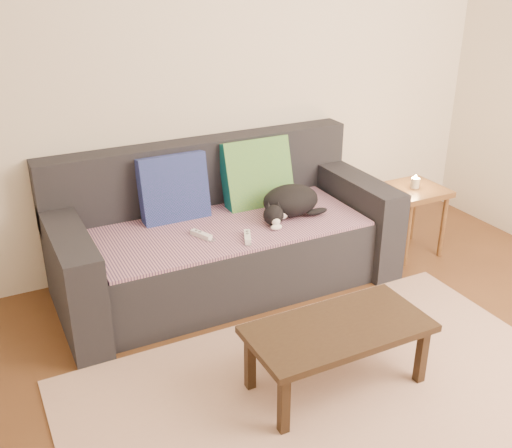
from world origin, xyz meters
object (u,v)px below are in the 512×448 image
object	(u,v)px
cat	(289,202)
wii_remote_b	(247,237)
wii_remote_a	(201,235)
side_table	(413,199)
sofa	(223,238)
coffee_table	(338,334)

from	to	relation	value
cat	wii_remote_b	size ratio (longest dim) A/B	3.01
cat	wii_remote_a	distance (m)	0.63
cat	wii_remote_a	size ratio (longest dim) A/B	3.01
wii_remote_a	side_table	world-z (taller)	side_table
cat	wii_remote_a	bearing A→B (deg)	-170.16
cat	wii_remote_a	xyz separation A→B (m)	(-0.62, -0.04, -0.08)
cat	wii_remote_b	bearing A→B (deg)	-148.00
sofa	side_table	world-z (taller)	sofa
wii_remote_a	sofa	bearing A→B (deg)	-74.02
sofa	coffee_table	size ratio (longest dim) A/B	2.38
cat	wii_remote_b	world-z (taller)	cat
sofa	wii_remote_a	size ratio (longest dim) A/B	14.00
cat	side_table	distance (m)	0.96
cat	sofa	bearing A→B (deg)	167.54
side_table	wii_remote_b	bearing A→B (deg)	-174.87
side_table	coffee_table	world-z (taller)	side_table
cat	coffee_table	xyz separation A→B (m)	(-0.34, -1.07, -0.23)
cat	coffee_table	world-z (taller)	cat
wii_remote_a	wii_remote_b	distance (m)	0.27
cat	coffee_table	size ratio (longest dim) A/B	0.51
sofa	side_table	xyz separation A→B (m)	(1.36, -0.20, 0.09)
sofa	side_table	size ratio (longest dim) A/B	4.29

